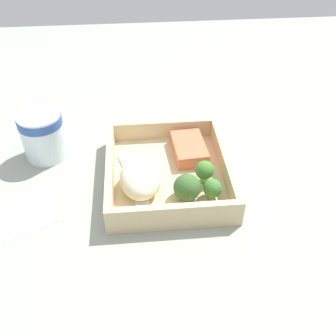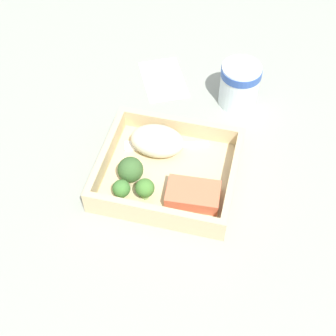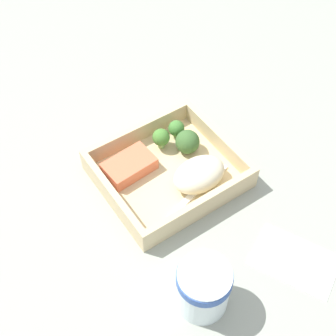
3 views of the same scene
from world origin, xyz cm
name	(u,v)px [view 3 (image 3 of 3)]	position (x,y,z in cm)	size (l,w,h in cm)	color
ground_plane	(168,180)	(0.00, 0.00, -1.00)	(160.00, 160.00, 2.00)	gray
takeout_tray	(168,175)	(0.00, 0.00, 0.60)	(24.66, 21.89, 1.20)	#D0B98A
tray_rim	(168,167)	(0.00, 0.00, 3.07)	(24.66, 21.89, 3.75)	#D0B98A
salmon_fillet	(129,166)	(-5.58, 4.55, 2.50)	(9.25, 5.84, 2.60)	#E16D49
mashed_potatoes	(199,174)	(3.32, -5.03, 3.72)	(10.18, 7.04, 5.04)	beige
broccoli_floret_1	(187,142)	(6.27, 2.62, 3.50)	(4.66, 4.66, 4.69)	#85A560
broccoli_floret_2	(161,138)	(2.58, 6.14, 3.79)	(3.37, 3.37, 4.40)	#83AF66
broccoli_floret_3	(176,129)	(6.64, 6.86, 3.29)	(3.18, 3.18, 3.76)	#7AA156
fork	(201,187)	(3.08, -6.11, 1.42)	(15.64, 5.93, 0.44)	white
paper_cup	(203,287)	(-9.37, -23.06, 5.21)	(8.20, 8.20, 9.33)	white
receipt_slip	(295,260)	(7.51, -26.16, 0.12)	(8.81, 13.62, 0.24)	white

